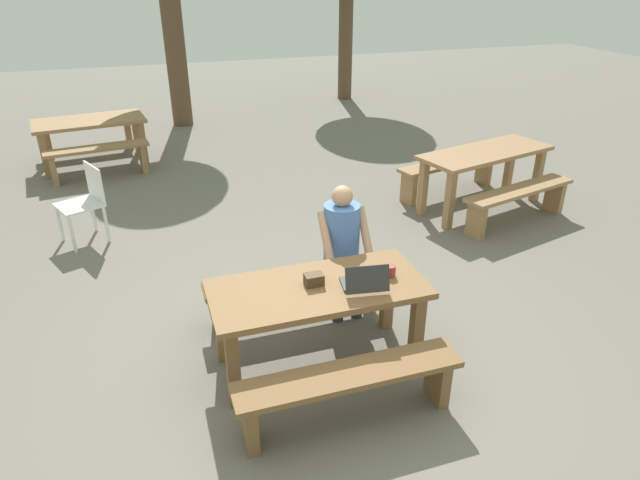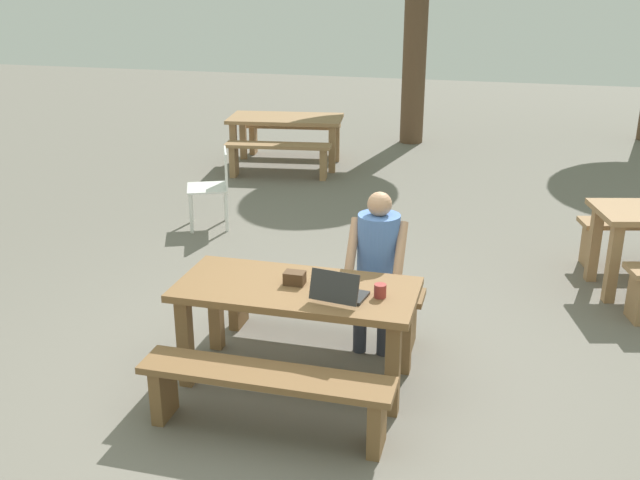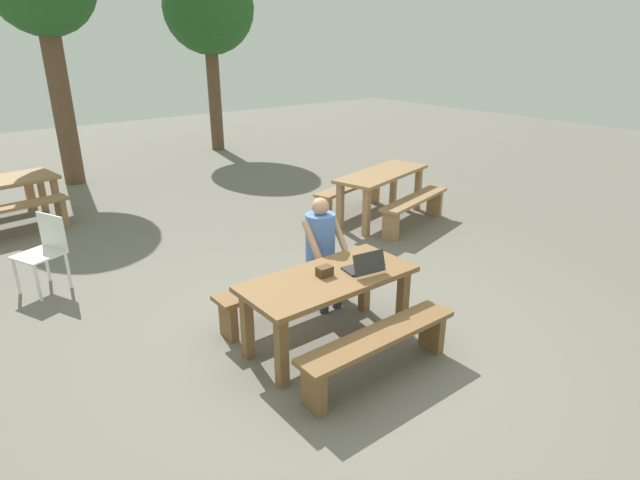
{
  "view_description": "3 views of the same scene",
  "coord_description": "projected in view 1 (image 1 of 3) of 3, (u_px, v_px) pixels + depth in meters",
  "views": [
    {
      "loc": [
        -1.09,
        -3.36,
        2.87
      ],
      "look_at": [
        0.1,
        0.25,
        0.95
      ],
      "focal_mm": 31.21,
      "sensor_mm": 36.0,
      "label": 1
    },
    {
      "loc": [
        1.29,
        -4.33,
        2.71
      ],
      "look_at": [
        0.1,
        0.25,
        0.95
      ],
      "focal_mm": 41.29,
      "sensor_mm": 36.0,
      "label": 2
    },
    {
      "loc": [
        -2.71,
        -3.31,
        2.73
      ],
      "look_at": [
        0.1,
        0.25,
        0.95
      ],
      "focal_mm": 29.34,
      "sensor_mm": 36.0,
      "label": 3
    }
  ],
  "objects": [
    {
      "name": "bench_mid_south",
      "position": [
        98.0,
        155.0,
        8.06
      ],
      "size": [
        1.47,
        0.5,
        0.47
      ],
      "rotation": [
        0.0,
        0.0,
        0.14
      ],
      "color": "#9E754C",
      "rests_on": "ground"
    },
    {
      "name": "plastic_chair",
      "position": [
        86.0,
        201.0,
        6.19
      ],
      "size": [
        0.58,
        0.58,
        0.86
      ],
      "rotation": [
        0.0,
        0.0,
        5.12
      ],
      "color": "white",
      "rests_on": "ground"
    },
    {
      "name": "ground_plane",
      "position": [
        318.0,
        361.0,
        4.45
      ],
      "size": [
        30.0,
        30.0,
        0.0
      ],
      "primitive_type": "plane",
      "color": "slate"
    },
    {
      "name": "bench_near",
      "position": [
        349.0,
        385.0,
        3.74
      ],
      "size": [
        1.57,
        0.3,
        0.42
      ],
      "color": "brown",
      "rests_on": "ground"
    },
    {
      "name": "bench_rear_south",
      "position": [
        519.0,
        198.0,
        6.63
      ],
      "size": [
        1.62,
        0.68,
        0.46
      ],
      "rotation": [
        0.0,
        0.0,
        0.24
      ],
      "color": "#9E754C",
      "rests_on": "ground"
    },
    {
      "name": "picnic_table_rear",
      "position": [
        485.0,
        161.0,
        6.94
      ],
      "size": [
        1.88,
        1.07,
        0.76
      ],
      "rotation": [
        0.0,
        0.0,
        0.24
      ],
      "color": "#9E754C",
      "rests_on": "ground"
    },
    {
      "name": "picnic_table_mid",
      "position": [
        90.0,
        127.0,
        8.47
      ],
      "size": [
        1.7,
        1.03,
        0.71
      ],
      "rotation": [
        0.0,
        0.0,
        0.14
      ],
      "color": "#9E754C",
      "rests_on": "ground"
    },
    {
      "name": "small_pouch",
      "position": [
        314.0,
        280.0,
        4.14
      ],
      "size": [
        0.14,
        0.1,
        0.09
      ],
      "color": "#4C331E",
      "rests_on": "picnic_table_front"
    },
    {
      "name": "coffee_mug",
      "position": [
        390.0,
        271.0,
        4.25
      ],
      "size": [
        0.08,
        0.08,
        0.09
      ],
      "color": "#99332D",
      "rests_on": "picnic_table_front"
    },
    {
      "name": "laptop",
      "position": [
        365.0,
        281.0,
        4.09
      ],
      "size": [
        0.36,
        0.31,
        0.21
      ],
      "rotation": [
        0.0,
        0.0,
        2.99
      ],
      "color": "#2D2D2D",
      "rests_on": "picnic_table_front"
    },
    {
      "name": "bench_rear_north",
      "position": [
        449.0,
        170.0,
        7.52
      ],
      "size": [
        1.62,
        0.68,
        0.46
      ],
      "rotation": [
        0.0,
        0.0,
        0.24
      ],
      "color": "#9E754C",
      "rests_on": "ground"
    },
    {
      "name": "bench_far",
      "position": [
        294.0,
        286.0,
        4.88
      ],
      "size": [
        1.57,
        0.3,
        0.42
      ],
      "color": "brown",
      "rests_on": "ground"
    },
    {
      "name": "bench_mid_north",
      "position": [
        88.0,
        133.0,
        9.12
      ],
      "size": [
        1.47,
        0.5,
        0.47
      ],
      "rotation": [
        0.0,
        0.0,
        0.14
      ],
      "color": "#9E754C",
      "rests_on": "ground"
    },
    {
      "name": "picnic_table_front",
      "position": [
        318.0,
        299.0,
        4.19
      ],
      "size": [
        1.62,
        0.74,
        0.7
      ],
      "color": "brown",
      "rests_on": "ground"
    },
    {
      "name": "person_seated",
      "position": [
        343.0,
        242.0,
        4.8
      ],
      "size": [
        0.42,
        0.41,
        1.2
      ],
      "color": "#333847",
      "rests_on": "ground"
    }
  ]
}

